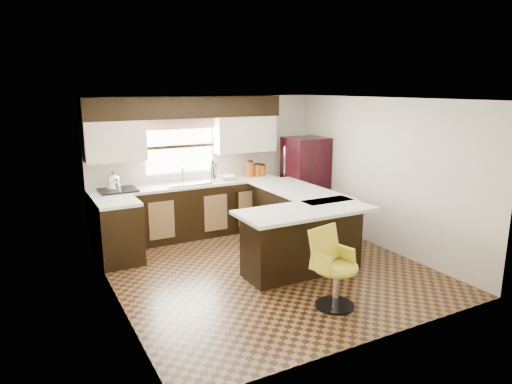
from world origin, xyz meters
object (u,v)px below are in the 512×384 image
peninsula_long (296,219)px  peninsula_return (302,242)px  refrigerator (305,181)px  bar_chair (336,269)px

peninsula_long → peninsula_return: size_ratio=1.18×
peninsula_return → refrigerator: refrigerator is taller
peninsula_long → peninsula_return: (-0.53, -0.97, 0.00)m
peninsula_long → peninsula_return: bearing=-118.3°
refrigerator → bar_chair: (-1.59, -3.00, -0.35)m
refrigerator → peninsula_long: bearing=-130.7°
refrigerator → bar_chair: size_ratio=1.74×
peninsula_long → bar_chair: (-0.76, -2.04, 0.02)m
peninsula_return → peninsula_long: bearing=61.7°
peninsula_long → refrigerator: bearing=49.3°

